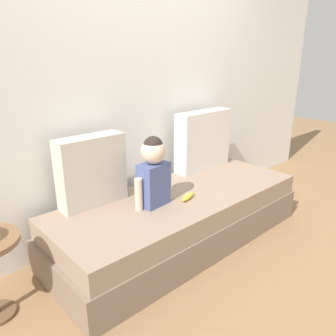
{
  "coord_description": "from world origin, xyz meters",
  "views": [
    {
      "loc": [
        -1.67,
        -1.69,
        1.46
      ],
      "look_at": [
        -0.14,
        0.0,
        0.66
      ],
      "focal_mm": 35.18,
      "sensor_mm": 36.0,
      "label": 1
    }
  ],
  "objects": [
    {
      "name": "couch",
      "position": [
        0.0,
        0.0,
        0.2
      ],
      "size": [
        2.15,
        0.82,
        0.41
      ],
      "color": "#826C5B",
      "rests_on": "ground"
    },
    {
      "name": "ground_plane",
      "position": [
        0.0,
        0.0,
        0.0
      ],
      "size": [
        12.0,
        12.0,
        0.0
      ],
      "primitive_type": "plane",
      "color": "#93704C"
    },
    {
      "name": "banana",
      "position": [
        -0.02,
        -0.1,
        0.43
      ],
      "size": [
        0.18,
        0.09,
        0.04
      ],
      "primitive_type": "ellipsoid",
      "rotation": [
        0.0,
        0.0,
        0.29
      ],
      "color": "yellow",
      "rests_on": "couch"
    },
    {
      "name": "throw_pillow_left",
      "position": [
        -0.59,
        0.31,
        0.67
      ],
      "size": [
        0.49,
        0.16,
        0.51
      ],
      "primitive_type": "cube",
      "color": "beige",
      "rests_on": "couch"
    },
    {
      "name": "throw_pillow_right",
      "position": [
        0.59,
        0.31,
        0.69
      ],
      "size": [
        0.6,
        0.16,
        0.55
      ],
      "primitive_type": "cube",
      "color": "silver",
      "rests_on": "couch"
    },
    {
      "name": "toddler",
      "position": [
        -0.27,
        0.01,
        0.68
      ],
      "size": [
        0.33,
        0.18,
        0.51
      ],
      "color": "#4C5B93",
      "rests_on": "couch"
    },
    {
      "name": "back_wall",
      "position": [
        0.0,
        0.54,
        1.19
      ],
      "size": [
        5.35,
        0.1,
        2.38
      ],
      "primitive_type": "cube",
      "color": "white",
      "rests_on": "ground"
    }
  ]
}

